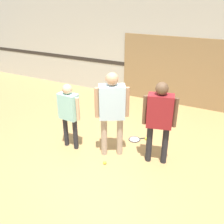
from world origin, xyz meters
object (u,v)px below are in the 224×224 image
at_px(tennis_ball_by_spare_racket, 146,138).
at_px(racket_spare_on_floor, 135,139).
at_px(tennis_ball_near_instructor, 105,163).
at_px(person_student_left, 69,110).
at_px(person_student_right, 160,115).
at_px(person_instructor, 112,106).

bearing_deg(tennis_ball_by_spare_racket, racket_spare_on_floor, -153.62).
height_order(racket_spare_on_floor, tennis_ball_near_instructor, tennis_ball_near_instructor).
distance_m(person_student_left, tennis_ball_near_instructor, 1.30).
relative_size(person_student_left, person_student_right, 0.87).
relative_size(person_instructor, tennis_ball_near_instructor, 26.56).
height_order(person_student_left, person_student_right, person_student_right).
bearing_deg(person_student_left, tennis_ball_near_instructor, -9.78).
bearing_deg(racket_spare_on_floor, tennis_ball_near_instructor, -139.85).
height_order(person_instructor, tennis_ball_near_instructor, person_instructor).
bearing_deg(person_instructor, person_student_left, 160.03).
height_order(person_student_right, tennis_ball_near_instructor, person_student_right).
height_order(person_student_right, tennis_ball_by_spare_racket, person_student_right).
bearing_deg(tennis_ball_near_instructor, person_student_left, 166.70).
xyz_separation_m(person_student_right, tennis_ball_by_spare_racket, (-0.45, 0.69, -0.99)).
bearing_deg(person_student_right, tennis_ball_by_spare_racket, -71.63).
relative_size(racket_spare_on_floor, tennis_ball_near_instructor, 6.69).
xyz_separation_m(person_instructor, person_student_right, (0.90, 0.16, -0.06)).
distance_m(person_student_left, person_student_right, 1.85).
distance_m(person_student_left, tennis_ball_by_spare_racket, 1.90).
relative_size(tennis_ball_near_instructor, tennis_ball_by_spare_racket, 1.00).
distance_m(racket_spare_on_floor, tennis_ball_near_instructor, 1.14).
xyz_separation_m(person_student_left, racket_spare_on_floor, (1.14, 0.90, -0.88)).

